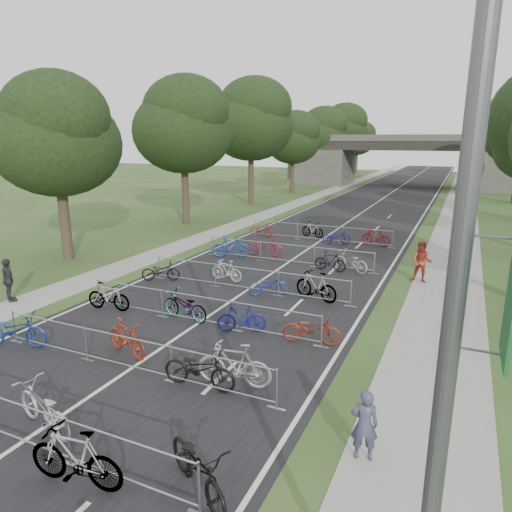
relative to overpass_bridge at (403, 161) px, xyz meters
The scene contains 47 objects.
road 15.41m from the overpass_bridge, 90.00° to the right, with size 11.00×140.00×0.01m, color black.
sidewalk_right 17.36m from the overpass_bridge, 61.93° to the right, with size 3.00×140.00×0.01m, color gray.
sidewalk_left 17.14m from the overpass_bridge, 116.57° to the right, with size 2.00×140.00×0.01m, color gray.
lane_markings 15.41m from the overpass_bridge, 90.00° to the right, with size 0.12×140.00×0.00m, color silver.
overpass_bridge is the anchor object (origin of this frame).
lamppost 63.55m from the overpass_bridge, 82.47° to the right, with size 0.61×0.65×8.21m.
tree_left_0 50.47m from the overpass_bridge, 103.07° to the right, with size 6.72×6.72×10.25m.
tree_left_1 38.97m from the overpass_bridge, 107.08° to the right, with size 7.56×7.56×11.53m.
tree_left_2 27.92m from the overpass_bridge, 114.44° to the right, with size 8.40×8.40×12.81m.
tree_left_3 17.59m from the overpass_bridge, 131.07° to the right, with size 6.72×6.72×10.25m.
tree_left_4 12.05m from the overpass_bridge, behind, with size 7.56×7.56×11.53m.
tree_left_5 16.44m from the overpass_bridge, 136.20° to the left, with size 8.40×8.40×12.81m.
tree_right_5 17.23m from the overpass_bridge, 39.82° to the left, with size 6.16×6.16×9.39m.
tree_left_6 25.77m from the overpass_bridge, 116.43° to the left, with size 6.72×6.72×10.25m.
tree_right_6 26.62m from the overpass_bridge, 60.25° to the left, with size 7.17×7.17×10.93m.
barrier_row_1 61.47m from the overpass_bridge, 90.00° to the right, with size 9.70×0.08×1.10m.
barrier_row_2 57.88m from the overpass_bridge, 90.00° to the right, with size 9.70×0.08×1.10m.
barrier_row_3 54.08m from the overpass_bridge, 90.00° to the right, with size 9.70×0.08×1.10m.
barrier_row_4 50.09m from the overpass_bridge, 90.00° to the right, with size 9.70×0.08×1.10m.
barrier_row_5 45.10m from the overpass_bridge, 90.00° to the right, with size 9.70×0.08×1.10m.
barrier_row_6 39.11m from the overpass_bridge, 90.00° to the right, with size 9.70×0.08×1.10m.
bike_5 60.84m from the overpass_bridge, 89.91° to the right, with size 0.73×2.11×1.11m, color #AEAFB7.
bike_6 61.86m from the overpass_bridge, 88.06° to the right, with size 0.58×2.06×1.24m, color #95989D.
bike_7 61.17m from the overpass_bridge, 85.96° to the right, with size 0.75×2.15×1.13m, color black.
bike_8 58.28m from the overpass_bridge, 94.24° to the right, with size 0.75×2.14×1.13m, color navy.
bike_9 57.09m from the overpass_bridge, 90.68° to the right, with size 0.53×1.88×1.13m, color maroon.
bike_10 57.85m from the overpass_bridge, 87.66° to the right, with size 0.73×2.08×1.09m, color black.
bike_11 57.42m from the overpass_bridge, 86.84° to the right, with size 0.59×2.07×1.25m, color #9C9EA4.
bike_12 54.47m from the overpass_bridge, 94.07° to the right, with size 0.52×1.84×1.11m, color #95989D.
bike_13 53.95m from the overpass_bridge, 90.67° to the right, with size 0.71×2.04×1.07m, color #95989D.
bike_14 54.09m from the overpass_bridge, 88.14° to the right, with size 0.48×1.70×1.02m, color navy.
bike_15 54.13m from the overpass_bridge, 85.51° to the right, with size 0.66×1.90×1.00m, color maroon.
bike_16 50.56m from the overpass_bridge, 94.89° to the right, with size 0.62×1.76×0.93m, color black.
bike_17 49.15m from the overpass_bridge, 91.72° to the right, with size 0.47×1.67×1.01m, color #B5B4BC.
bike_18 50.20m from the overpass_bridge, 88.72° to the right, with size 0.60×1.73×0.91m, color navy.
bike_19 50.00m from the overpass_bridge, 86.42° to the right, with size 0.57×2.03×1.22m, color #95989D.
bike_20 45.27m from the overpass_bridge, 94.25° to the right, with size 0.58×2.06×1.24m, color navy.
bike_21 44.13m from the overpass_bridge, 92.28° to the right, with size 0.74×2.13×1.12m, color maroon.
bike_22 45.58m from the overpass_bridge, 86.87° to the right, with size 0.47×1.66×1.00m, color black.
bike_23 45.30m from the overpass_bridge, 85.62° to the right, with size 0.69×1.99×1.04m, color #9A9AA2.
bike_24 39.41m from the overpass_bridge, 95.98° to the right, with size 0.63×1.79×0.94m, color maroon.
bike_25 38.10m from the overpass_bridge, 91.22° to the right, with size 0.49×1.75×1.05m, color #95989D.
bike_26 39.52m from the overpass_bridge, 88.25° to the right, with size 0.60×1.72×0.91m, color navy.
bike_27 38.97m from the overpass_bridge, 84.79° to the right, with size 0.54×1.90×1.14m, color maroon.
pedestrian_a 59.17m from the overpass_bridge, 83.30° to the right, with size 0.57×0.37×1.57m, color #363951.
pedestrian_b 46.01m from the overpass_bridge, 81.49° to the right, with size 0.93×0.73×1.92m, color maroon.
pedestrian_c 55.86m from the overpass_bridge, 98.45° to the right, with size 1.06×0.44×1.81m, color #262528.
Camera 1 is at (8.28, -2.06, 6.46)m, focal length 32.00 mm.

